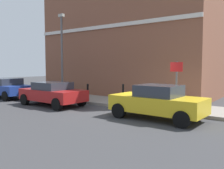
{
  "coord_description": "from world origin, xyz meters",
  "views": [
    {
      "loc": [
        -9.99,
        -5.75,
        2.22
      ],
      "look_at": [
        0.93,
        2.29,
        1.2
      ],
      "focal_mm": 38.54,
      "sensor_mm": 36.0,
      "label": 1
    }
  ],
  "objects_px": {
    "car_red": "(53,93)",
    "lamppost": "(62,51)",
    "bollard_far_kerb": "(88,92)",
    "street_sign": "(176,78)",
    "car_yellow": "(157,102)",
    "utility_cabinet": "(153,95)",
    "bollard_near_cabinet": "(123,92)",
    "car_blue": "(5,87)"
  },
  "relations": [
    {
      "from": "street_sign",
      "to": "lamppost",
      "type": "height_order",
      "value": "lamppost"
    },
    {
      "from": "car_red",
      "to": "lamppost",
      "type": "relative_size",
      "value": 0.7
    },
    {
      "from": "car_blue",
      "to": "lamppost",
      "type": "bearing_deg",
      "value": -142.75
    },
    {
      "from": "utility_cabinet",
      "to": "bollard_near_cabinet",
      "type": "xyz_separation_m",
      "value": [
        0.1,
        2.04,
        0.02
      ]
    },
    {
      "from": "car_red",
      "to": "utility_cabinet",
      "type": "height_order",
      "value": "car_red"
    },
    {
      "from": "bollard_far_kerb",
      "to": "lamppost",
      "type": "relative_size",
      "value": 0.18
    },
    {
      "from": "car_red",
      "to": "car_blue",
      "type": "height_order",
      "value": "car_blue"
    },
    {
      "from": "car_red",
      "to": "car_blue",
      "type": "distance_m",
      "value": 5.51
    },
    {
      "from": "car_blue",
      "to": "utility_cabinet",
      "type": "height_order",
      "value": "car_blue"
    },
    {
      "from": "bollard_near_cabinet",
      "to": "lamppost",
      "type": "bearing_deg",
      "value": 92.01
    },
    {
      "from": "bollard_far_kerb",
      "to": "street_sign",
      "type": "xyz_separation_m",
      "value": [
        0.14,
        -5.45,
        0.96
      ]
    },
    {
      "from": "car_red",
      "to": "car_yellow",
      "type": "bearing_deg",
      "value": -175.91
    },
    {
      "from": "car_yellow",
      "to": "bollard_far_kerb",
      "type": "bearing_deg",
      "value": -14.19
    },
    {
      "from": "bollard_near_cabinet",
      "to": "lamppost",
      "type": "distance_m",
      "value": 5.7
    },
    {
      "from": "car_blue",
      "to": "bollard_near_cabinet",
      "type": "distance_m",
      "value": 8.77
    },
    {
      "from": "car_red",
      "to": "car_blue",
      "type": "relative_size",
      "value": 0.9
    },
    {
      "from": "car_yellow",
      "to": "utility_cabinet",
      "type": "xyz_separation_m",
      "value": [
        2.54,
        1.45,
        -0.06
      ]
    },
    {
      "from": "street_sign",
      "to": "car_yellow",
      "type": "bearing_deg",
      "value": 174.21
    },
    {
      "from": "lamppost",
      "to": "bollard_far_kerb",
      "type": "bearing_deg",
      "value": -106.25
    },
    {
      "from": "car_yellow",
      "to": "bollard_near_cabinet",
      "type": "distance_m",
      "value": 4.38
    },
    {
      "from": "car_red",
      "to": "lamppost",
      "type": "height_order",
      "value": "lamppost"
    },
    {
      "from": "car_yellow",
      "to": "utility_cabinet",
      "type": "distance_m",
      "value": 2.92
    },
    {
      "from": "utility_cabinet",
      "to": "street_sign",
      "type": "distance_m",
      "value": 2.1
    },
    {
      "from": "car_yellow",
      "to": "car_red",
      "type": "bearing_deg",
      "value": 4.17
    },
    {
      "from": "car_yellow",
      "to": "lamppost",
      "type": "relative_size",
      "value": 0.69
    },
    {
      "from": "bollard_near_cabinet",
      "to": "street_sign",
      "type": "relative_size",
      "value": 0.45
    },
    {
      "from": "car_blue",
      "to": "utility_cabinet",
      "type": "distance_m",
      "value": 10.7
    },
    {
      "from": "utility_cabinet",
      "to": "street_sign",
      "type": "xyz_separation_m",
      "value": [
        -0.9,
        -1.62,
        0.98
      ]
    },
    {
      "from": "car_yellow",
      "to": "utility_cabinet",
      "type": "relative_size",
      "value": 3.44
    },
    {
      "from": "bollard_near_cabinet",
      "to": "bollard_far_kerb",
      "type": "distance_m",
      "value": 2.12
    },
    {
      "from": "utility_cabinet",
      "to": "lamppost",
      "type": "distance_m",
      "value": 7.58
    },
    {
      "from": "car_yellow",
      "to": "street_sign",
      "type": "distance_m",
      "value": 1.88
    },
    {
      "from": "car_red",
      "to": "lamppost",
      "type": "xyz_separation_m",
      "value": [
        2.74,
        2.22,
        2.59
      ]
    },
    {
      "from": "utility_cabinet",
      "to": "street_sign",
      "type": "bearing_deg",
      "value": -119.06
    },
    {
      "from": "street_sign",
      "to": "bollard_far_kerb",
      "type": "bearing_deg",
      "value": 91.43
    },
    {
      "from": "street_sign",
      "to": "car_red",
      "type": "bearing_deg",
      "value": 106.37
    },
    {
      "from": "car_blue",
      "to": "utility_cabinet",
      "type": "xyz_separation_m",
      "value": [
        2.54,
        -10.4,
        -0.05
      ]
    },
    {
      "from": "car_blue",
      "to": "bollard_near_cabinet",
      "type": "height_order",
      "value": "car_blue"
    },
    {
      "from": "car_yellow",
      "to": "car_red",
      "type": "relative_size",
      "value": 0.99
    },
    {
      "from": "car_yellow",
      "to": "street_sign",
      "type": "bearing_deg",
      "value": -94.1
    },
    {
      "from": "utility_cabinet",
      "to": "car_blue",
      "type": "bearing_deg",
      "value": 103.71
    },
    {
      "from": "utility_cabinet",
      "to": "bollard_near_cabinet",
      "type": "height_order",
      "value": "utility_cabinet"
    }
  ]
}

